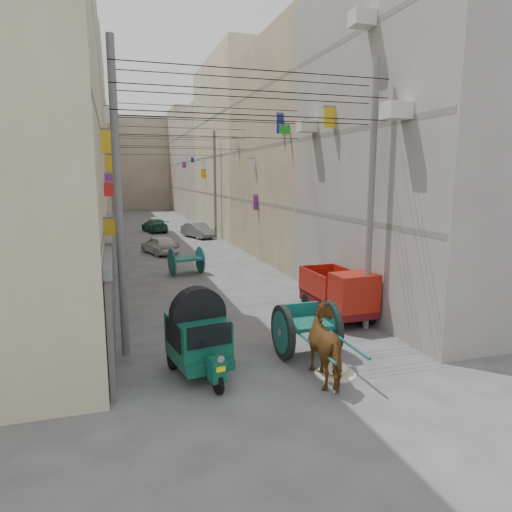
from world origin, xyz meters
name	(u,v)px	position (x,y,z in m)	size (l,w,h in m)	color
ground	(362,462)	(0.00, 0.00, 0.00)	(140.00, 140.00, 0.00)	#474749
building_row_left	(55,154)	(-8.00, 34.13, 6.46)	(8.00, 62.00, 14.00)	beige
building_row_right	(248,156)	(8.00, 34.13, 6.46)	(8.00, 62.00, 14.00)	gray
end_cap_building	(138,164)	(0.00, 66.00, 6.50)	(22.00, 10.00, 13.00)	#B5A78F
shutters_left	(111,268)	(-3.92, 10.38, 1.49)	(0.18, 14.40, 2.88)	#4A494E
signboards	(178,197)	(-0.01, 21.66, 3.43)	(8.22, 40.52, 5.67)	silver
ac_units	(349,88)	(3.65, 7.67, 7.43)	(0.70, 6.55, 3.35)	beige
utility_poles	(191,190)	(0.00, 17.00, 4.00)	(7.40, 22.20, 8.00)	slate
overhead_cables	(199,128)	(0.00, 14.40, 6.77)	(7.40, 22.52, 1.12)	black
auto_rickshaw	(199,336)	(-1.95, 4.22, 0.95)	(1.58, 2.37, 1.62)	black
tonga_cart	(306,329)	(0.94, 4.49, 0.74)	(1.54, 3.15, 1.42)	black
mini_truck	(342,296)	(3.21, 6.84, 0.82)	(1.47, 3.10, 1.72)	black
second_cart	(186,260)	(-0.54, 15.54, 0.70)	(1.66, 1.52, 1.31)	#12524C
feed_sack	(336,368)	(1.15, 3.21, 0.15)	(0.61, 0.49, 0.31)	beige
horse	(330,345)	(0.89, 3.00, 0.83)	(0.89, 1.96, 1.66)	#5C2916
distant_car_white	(159,245)	(-1.20, 21.94, 0.57)	(1.35, 3.35, 1.14)	silver
distant_car_grey	(198,230)	(2.33, 28.65, 0.57)	(1.21, 3.48, 1.15)	slate
distant_car_green	(155,225)	(-0.51, 33.44, 0.55)	(1.54, 3.78, 1.10)	#1D553F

